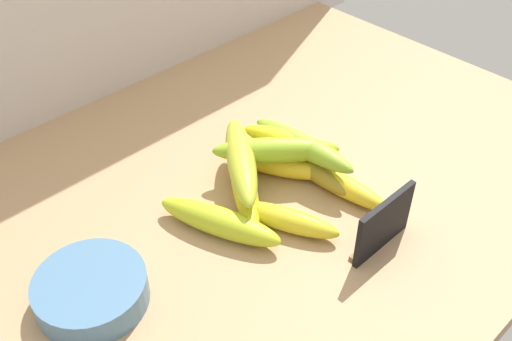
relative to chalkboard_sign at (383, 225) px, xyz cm
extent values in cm
cube|color=tan|center=(-2.23, 19.69, -5.36)|extent=(110.00, 76.00, 3.00)
cube|color=black|center=(0.00, -0.07, 0.34)|extent=(11.00, 0.80, 8.40)
cube|color=#936C48|center=(0.00, 0.73, -3.56)|extent=(9.90, 1.20, 0.60)
cylinder|color=teal|center=(-32.95, 18.91, -1.95)|extent=(13.88, 13.88, 3.82)
ellipsoid|color=yellow|center=(-6.20, 20.31, -2.06)|extent=(14.76, 18.68, 3.59)
ellipsoid|color=yellow|center=(-6.73, 11.01, -2.16)|extent=(9.13, 15.22, 3.39)
ellipsoid|color=yellow|center=(4.31, 11.06, -2.20)|extent=(4.91, 17.60, 3.32)
ellipsoid|color=#B6C825|center=(-13.95, 16.94, -1.82)|extent=(10.35, 18.71, 4.07)
ellipsoid|color=yellow|center=(0.77, 20.40, -2.05)|extent=(11.36, 16.90, 3.61)
ellipsoid|color=olive|center=(4.31, 18.20, -2.01)|extent=(5.55, 20.44, 3.69)
ellipsoid|color=#B4C332|center=(-5.72, 21.42, 1.78)|extent=(15.01, 18.46, 4.08)
ellipsoid|color=#91B830|center=(3.60, 17.81, 1.57)|extent=(4.62, 18.67, 3.48)
ellipsoid|color=yellow|center=(2.92, 19.67, 1.49)|extent=(8.47, 15.99, 3.32)
ellipsoid|color=#96BE28|center=(-0.28, 19.34, 1.67)|extent=(16.60, 15.52, 3.83)
camera|label=1|loc=(-49.99, -27.86, 55.33)|focal=41.34mm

